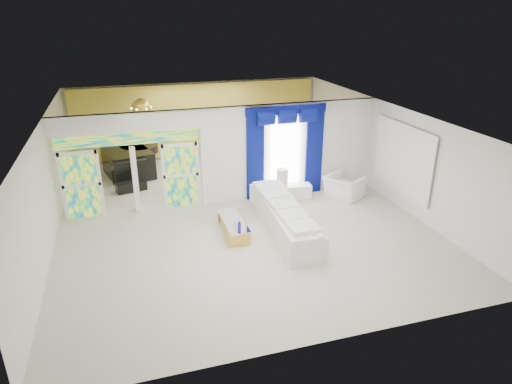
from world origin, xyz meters
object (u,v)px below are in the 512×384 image
object	(u,v)px
white_sofa	(284,219)
grand_piano	(128,163)
coffee_table	(234,227)
console_table	(291,192)
armchair	(344,187)

from	to	relation	value
white_sofa	grand_piano	xyz separation A→B (m)	(-3.89, 5.85, 0.11)
coffee_table	console_table	world-z (taller)	console_table
armchair	grand_piano	bearing A→B (deg)	26.02
white_sofa	console_table	distance (m)	2.37
white_sofa	armchair	size ratio (longest dim) A/B	3.51
coffee_table	grand_piano	distance (m)	6.11
white_sofa	armchair	distance (m)	3.17
console_table	armchair	xyz separation A→B (m)	(1.67, -0.45, 0.14)
console_table	grand_piano	distance (m)	6.16
armchair	console_table	bearing A→B (deg)	43.28
white_sofa	coffee_table	bearing A→B (deg)	171.12
grand_piano	white_sofa	bearing A→B (deg)	-70.44
white_sofa	console_table	world-z (taller)	white_sofa
white_sofa	grand_piano	world-z (taller)	grand_piano
coffee_table	armchair	size ratio (longest dim) A/B	1.47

